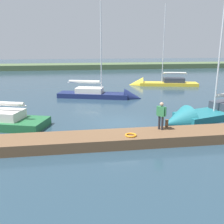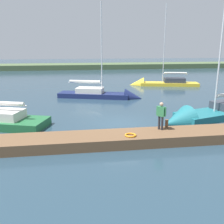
{
  "view_description": "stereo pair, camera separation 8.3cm",
  "coord_description": "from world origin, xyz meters",
  "px_view_note": "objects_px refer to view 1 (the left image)",
  "views": [
    {
      "loc": [
        3.38,
        17.96,
        5.6
      ],
      "look_at": [
        0.78,
        0.97,
        1.15
      ],
      "focal_mm": 40.99,
      "sensor_mm": 36.0,
      "label": 1
    },
    {
      "loc": [
        3.3,
        17.97,
        5.6
      ],
      "look_at": [
        0.78,
        0.97,
        1.15
      ],
      "focal_mm": 40.99,
      "sensor_mm": 36.0,
      "label": 2
    }
  ],
  "objects_px": {
    "sailboat_near_dock": "(158,84)",
    "person_on_dock": "(161,114)",
    "sailboat_mid_channel": "(104,96)",
    "mooring_post_near": "(167,124)",
    "life_ring_buoy": "(131,135)",
    "sailboat_outer_mooring": "(205,117)"
  },
  "relations": [
    {
      "from": "life_ring_buoy",
      "to": "person_on_dock",
      "type": "bearing_deg",
      "value": -157.17
    },
    {
      "from": "mooring_post_near",
      "to": "person_on_dock",
      "type": "bearing_deg",
      "value": 30.53
    },
    {
      "from": "mooring_post_near",
      "to": "sailboat_near_dock",
      "type": "xyz_separation_m",
      "value": [
        -6.56,
        -21.11,
        -0.74
      ]
    },
    {
      "from": "sailboat_mid_channel",
      "to": "sailboat_outer_mooring",
      "type": "bearing_deg",
      "value": -37.52
    },
    {
      "from": "sailboat_outer_mooring",
      "to": "person_on_dock",
      "type": "height_order",
      "value": "sailboat_outer_mooring"
    },
    {
      "from": "mooring_post_near",
      "to": "sailboat_near_dock",
      "type": "bearing_deg",
      "value": -107.25
    },
    {
      "from": "sailboat_near_dock",
      "to": "person_on_dock",
      "type": "distance_m",
      "value": 22.59
    },
    {
      "from": "sailboat_mid_channel",
      "to": "sailboat_outer_mooring",
      "type": "relative_size",
      "value": 0.96
    },
    {
      "from": "life_ring_buoy",
      "to": "sailboat_mid_channel",
      "type": "bearing_deg",
      "value": -90.97
    },
    {
      "from": "sailboat_near_dock",
      "to": "sailboat_outer_mooring",
      "type": "height_order",
      "value": "sailboat_near_dock"
    },
    {
      "from": "mooring_post_near",
      "to": "life_ring_buoy",
      "type": "height_order",
      "value": "mooring_post_near"
    },
    {
      "from": "sailboat_mid_channel",
      "to": "mooring_post_near",
      "type": "bearing_deg",
      "value": -62.65
    },
    {
      "from": "sailboat_near_dock",
      "to": "person_on_dock",
      "type": "bearing_deg",
      "value": 84.86
    },
    {
      "from": "mooring_post_near",
      "to": "sailboat_outer_mooring",
      "type": "xyz_separation_m",
      "value": [
        -4.5,
        -3.45,
        -0.68
      ]
    },
    {
      "from": "mooring_post_near",
      "to": "sailboat_near_dock",
      "type": "relative_size",
      "value": 0.04
    },
    {
      "from": "sailboat_mid_channel",
      "to": "person_on_dock",
      "type": "bearing_deg",
      "value": -64.97
    },
    {
      "from": "sailboat_near_dock",
      "to": "sailboat_outer_mooring",
      "type": "bearing_deg",
      "value": 96.46
    },
    {
      "from": "mooring_post_near",
      "to": "sailboat_mid_channel",
      "type": "relative_size",
      "value": 0.05
    },
    {
      "from": "mooring_post_near",
      "to": "sailboat_mid_channel",
      "type": "height_order",
      "value": "sailboat_mid_channel"
    },
    {
      "from": "sailboat_outer_mooring",
      "to": "sailboat_mid_channel",
      "type": "bearing_deg",
      "value": -72.46
    },
    {
      "from": "sailboat_near_dock",
      "to": "life_ring_buoy",
      "type": "bearing_deg",
      "value": 80.83
    },
    {
      "from": "life_ring_buoy",
      "to": "mooring_post_near",
      "type": "bearing_deg",
      "value": -155.58
    }
  ]
}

